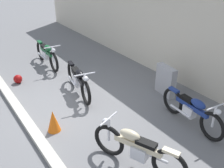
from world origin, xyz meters
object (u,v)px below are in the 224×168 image
object	(u,v)px
motorcycle_blue	(192,110)
motorcycle_black	(78,80)
motorcycle_cream	(137,149)
motorcycle_green	(47,54)
traffic_cone	(53,121)
stone_marker	(166,81)
helmet	(18,79)

from	to	relation	value
motorcycle_blue	motorcycle_black	bearing A→B (deg)	-148.90
motorcycle_black	motorcycle_cream	xyz separation A→B (m)	(3.34, -0.48, -0.01)
motorcycle_blue	motorcycle_green	distance (m)	5.76
traffic_cone	motorcycle_blue	xyz separation A→B (m)	(1.70, 2.88, 0.16)
stone_marker	motorcycle_green	size ratio (longest dim) A/B	0.42
motorcycle_blue	helmet	bearing A→B (deg)	-144.97
stone_marker	motorcycle_black	bearing A→B (deg)	-124.91
motorcycle_blue	motorcycle_cream	size ratio (longest dim) A/B	1.03
motorcycle_black	motorcycle_green	distance (m)	2.57
traffic_cone	motorcycle_cream	distance (m)	2.23
motorcycle_cream	stone_marker	bearing A→B (deg)	-76.84
motorcycle_green	helmet	bearing A→B (deg)	-56.93
traffic_cone	motorcycle_cream	world-z (taller)	motorcycle_cream
helmet	motorcycle_green	size ratio (longest dim) A/B	0.13
helmet	traffic_cone	size ratio (longest dim) A/B	0.51
traffic_cone	motorcycle_blue	world-z (taller)	motorcycle_blue
motorcycle_black	motorcycle_cream	size ratio (longest dim) A/B	1.07
traffic_cone	motorcycle_cream	size ratio (longest dim) A/B	0.28
helmet	motorcycle_green	world-z (taller)	motorcycle_green
motorcycle_green	motorcycle_cream	distance (m)	5.93
helmet	traffic_cone	xyz separation A→B (m)	(3.05, -0.06, 0.13)
stone_marker	helmet	xyz separation A→B (m)	(-3.23, -3.44, -0.31)
motorcycle_black	stone_marker	bearing A→B (deg)	65.55
stone_marker	motorcycle_cream	xyz separation A→B (m)	(1.85, -2.60, -0.00)
stone_marker	traffic_cone	size ratio (longest dim) A/B	1.64
stone_marker	motorcycle_green	xyz separation A→B (m)	(-4.06, -2.07, 0.01)
traffic_cone	motorcycle_cream	xyz separation A→B (m)	(2.04, 0.89, 0.17)
helmet	stone_marker	bearing A→B (deg)	46.74
traffic_cone	stone_marker	bearing A→B (deg)	86.93
motorcycle_black	helmet	bearing A→B (deg)	-132.72
traffic_cone	motorcycle_blue	size ratio (longest dim) A/B	0.27
helmet	motorcycle_blue	bearing A→B (deg)	30.75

